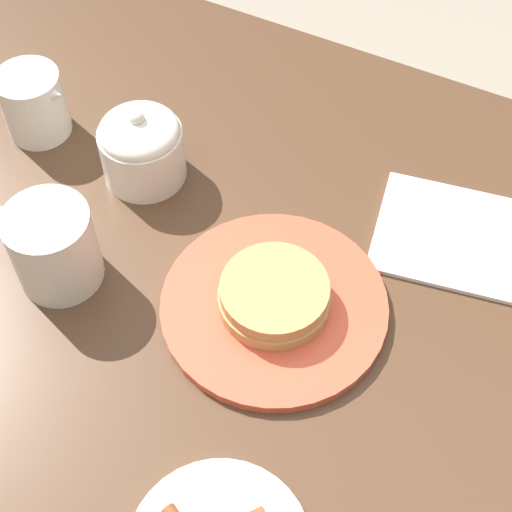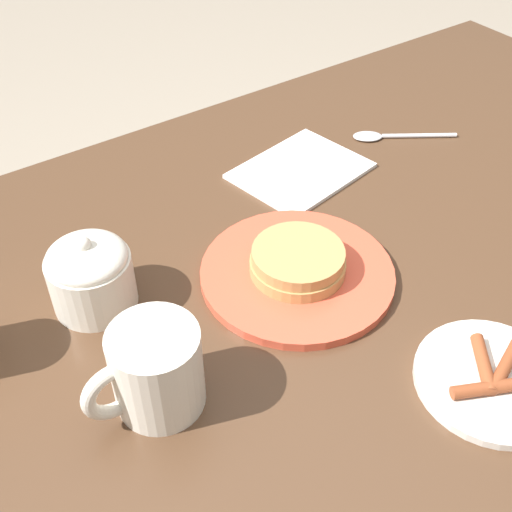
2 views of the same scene
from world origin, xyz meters
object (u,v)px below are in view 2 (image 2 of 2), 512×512
(coffee_mug, at_px, (154,370))
(napkin, at_px, (301,171))
(side_plate_bacon, at_px, (492,379))
(spoon, at_px, (385,136))
(pancake_plate, at_px, (297,269))
(sugar_bowl, at_px, (90,274))

(coffee_mug, bearing_deg, napkin, -146.95)
(coffee_mug, height_order, napkin, coffee_mug)
(side_plate_bacon, height_order, spoon, side_plate_bacon)
(pancake_plate, distance_m, side_plate_bacon, 0.26)
(pancake_plate, relative_size, coffee_mug, 1.91)
(pancake_plate, relative_size, sugar_bowl, 2.40)
(pancake_plate, bearing_deg, napkin, -129.03)
(pancake_plate, distance_m, spoon, 0.36)
(pancake_plate, xyz_separation_m, side_plate_bacon, (-0.07, 0.25, -0.01))
(pancake_plate, xyz_separation_m, spoon, (-0.32, -0.18, -0.01))
(side_plate_bacon, xyz_separation_m, sugar_bowl, (0.29, -0.35, 0.04))
(pancake_plate, height_order, coffee_mug, coffee_mug)
(pancake_plate, bearing_deg, spoon, -150.62)
(side_plate_bacon, xyz_separation_m, napkin, (-0.08, -0.42, -0.00))
(pancake_plate, height_order, napkin, pancake_plate)
(sugar_bowl, distance_m, napkin, 0.38)
(coffee_mug, relative_size, spoon, 0.83)
(side_plate_bacon, height_order, coffee_mug, coffee_mug)
(sugar_bowl, bearing_deg, pancake_plate, 155.39)
(side_plate_bacon, height_order, sugar_bowl, sugar_bowl)
(coffee_mug, relative_size, sugar_bowl, 1.25)
(coffee_mug, height_order, sugar_bowl, sugar_bowl)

